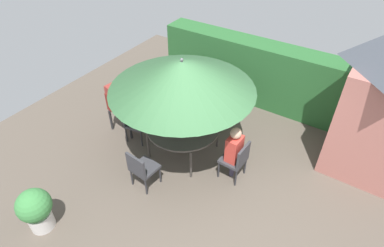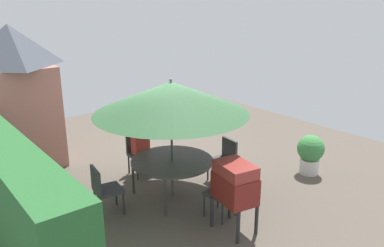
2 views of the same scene
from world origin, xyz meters
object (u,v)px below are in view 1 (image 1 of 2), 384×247
(patio_table, at_px, (183,127))
(chair_near_shed, at_px, (237,159))
(chair_toward_house, at_px, (141,168))
(patio_umbrella, at_px, (182,75))
(chair_far_side, at_px, (221,106))
(person_in_red, at_px, (234,148))
(chair_toward_hedge, at_px, (134,120))
(bbq_grill, at_px, (123,100))
(potted_plant_by_shed, at_px, (35,209))

(patio_table, distance_m, chair_near_shed, 1.34)
(patio_table, distance_m, chair_toward_house, 1.29)
(patio_umbrella, height_order, chair_far_side, patio_umbrella)
(patio_table, height_order, patio_umbrella, patio_umbrella)
(chair_near_shed, bearing_deg, patio_table, 177.70)
(chair_near_shed, height_order, person_in_red, person_in_red)
(person_in_red, bearing_deg, chair_near_shed, -2.30)
(chair_far_side, bearing_deg, chair_toward_hedge, -132.20)
(patio_table, relative_size, chair_far_side, 1.75)
(chair_toward_hedge, bearing_deg, patio_table, 10.48)
(patio_umbrella, distance_m, bbq_grill, 1.97)
(chair_toward_hedge, bearing_deg, chair_near_shed, 3.90)
(chair_far_side, height_order, chair_toward_house, same)
(chair_far_side, relative_size, person_in_red, 0.71)
(patio_table, height_order, chair_near_shed, chair_near_shed)
(chair_toward_house, bearing_deg, patio_umbrella, 84.55)
(potted_plant_by_shed, bearing_deg, patio_table, 70.55)
(person_in_red, bearing_deg, bbq_grill, -179.31)
(chair_toward_house, height_order, person_in_red, person_in_red)
(bbq_grill, relative_size, chair_toward_house, 1.33)
(patio_table, height_order, bbq_grill, bbq_grill)
(chair_far_side, height_order, chair_toward_hedge, same)
(patio_umbrella, relative_size, potted_plant_by_shed, 3.26)
(potted_plant_by_shed, xyz_separation_m, person_in_red, (2.28, 2.91, 0.29))
(person_in_red, bearing_deg, chair_toward_house, -138.06)
(chair_near_shed, relative_size, chair_toward_house, 1.00)
(bbq_grill, bearing_deg, chair_far_side, 38.27)
(patio_umbrella, xyz_separation_m, potted_plant_by_shed, (-1.05, -2.96, -1.48))
(patio_umbrella, xyz_separation_m, chair_far_side, (0.20, 1.35, -1.46))
(person_in_red, bearing_deg, chair_far_side, 126.45)
(chair_near_shed, xyz_separation_m, potted_plant_by_shed, (-2.37, -2.91, -0.03))
(patio_table, xyz_separation_m, chair_near_shed, (1.32, -0.05, -0.19))
(chair_toward_house, distance_m, person_in_red, 1.84)
(chair_near_shed, distance_m, chair_toward_house, 1.89)
(bbq_grill, height_order, chair_far_side, bbq_grill)
(chair_near_shed, bearing_deg, bbq_grill, -179.40)
(bbq_grill, bearing_deg, chair_toward_house, -38.48)
(chair_near_shed, relative_size, potted_plant_by_shed, 1.02)
(chair_toward_hedge, height_order, potted_plant_by_shed, chair_toward_hedge)
(patio_umbrella, distance_m, chair_toward_house, 1.94)
(chair_toward_hedge, distance_m, person_in_red, 2.48)
(chair_near_shed, bearing_deg, chair_far_side, 128.58)
(patio_table, xyz_separation_m, bbq_grill, (-1.61, -0.08, 0.14))
(patio_table, bearing_deg, patio_umbrella, -18.43)
(chair_near_shed, relative_size, chair_toward_hedge, 1.00)
(chair_near_shed, bearing_deg, patio_umbrella, 177.70)
(bbq_grill, bearing_deg, potted_plant_by_shed, -78.87)
(patio_umbrella, xyz_separation_m, bbq_grill, (-1.61, -0.08, -1.13))
(bbq_grill, height_order, potted_plant_by_shed, bbq_grill)
(bbq_grill, bearing_deg, patio_umbrella, 2.98)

